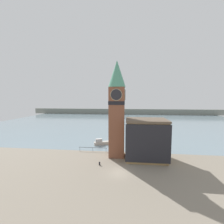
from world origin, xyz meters
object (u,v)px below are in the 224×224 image
Objects in this scene: clock_tower at (117,106)px; mooring_bollard_near at (100,163)px; boat_near at (101,142)px; pier_building at (146,139)px.

mooring_bollard_near is at bearing -120.50° from clock_tower.
clock_tower is 16.33m from boat_near.
pier_building reaches higher than mooring_bollard_near.
clock_tower is at bearing 171.09° from pier_building.
mooring_bollard_near is at bearing -103.53° from boat_near.
pier_building is 1.98× the size of boat_near.
boat_near is at bearing 142.77° from pier_building.
boat_near is at bearing 123.52° from clock_tower.
clock_tower is 14.35m from mooring_bollard_near.
mooring_bollard_near is (2.46, -14.81, -0.30)m from boat_near.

